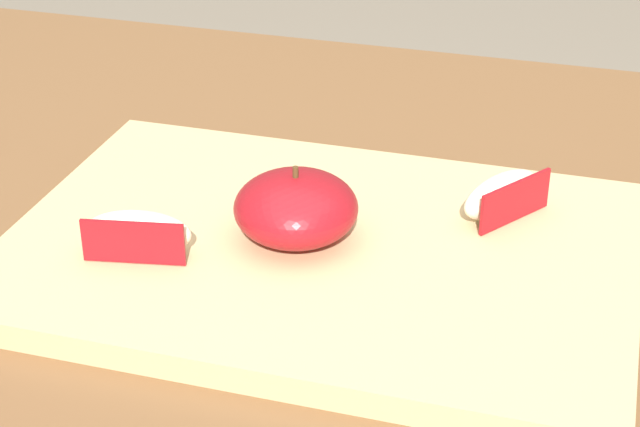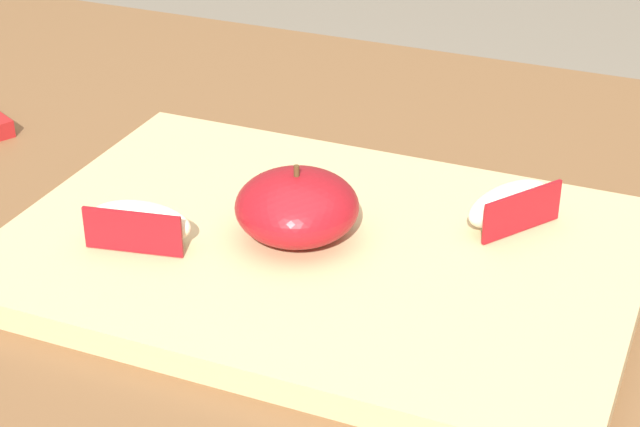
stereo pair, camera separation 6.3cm
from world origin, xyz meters
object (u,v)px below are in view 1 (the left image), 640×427
Objects in this scene: cutting_board at (320,253)px; apple_half_skin_up at (298,205)px; apple_wedge_front at (138,233)px; apple_wedge_back at (503,195)px.

apple_half_skin_up is at bearing 166.18° from cutting_board.
apple_wedge_front is 0.23m from apple_wedge_back.
apple_wedge_front is at bearing -151.41° from apple_wedge_back.
apple_half_skin_up is 1.17× the size of apple_wedge_back.
apple_half_skin_up is 1.13× the size of apple_wedge_front.
apple_half_skin_up is at bearing 29.82° from apple_wedge_front.
apple_wedge_front is at bearing -150.18° from apple_half_skin_up.
apple_half_skin_up is 0.14m from apple_wedge_back.
apple_half_skin_up reaches higher than apple_wedge_back.
apple_half_skin_up is 0.10m from apple_wedge_front.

